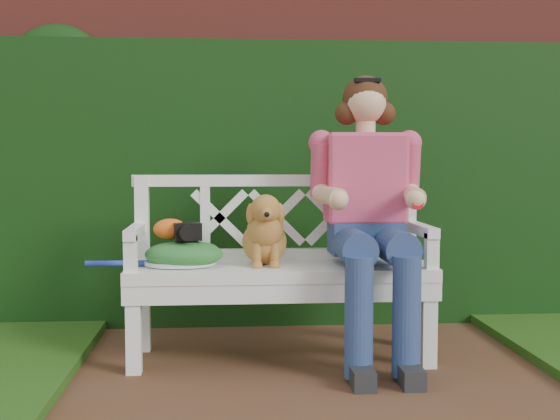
{
  "coord_description": "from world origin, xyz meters",
  "views": [
    {
      "loc": [
        -0.41,
        -2.82,
        1.01
      ],
      "look_at": [
        -0.13,
        0.86,
        0.75
      ],
      "focal_mm": 48.0,
      "sensor_mm": 36.0,
      "label": 1
    }
  ],
  "objects": [
    {
      "name": "ground",
      "position": [
        0.0,
        0.0,
        0.0
      ],
      "size": [
        60.0,
        60.0,
        0.0
      ],
      "primitive_type": "plane",
      "color": "brown"
    },
    {
      "name": "brick_wall",
      "position": [
        0.0,
        1.9,
        1.1
      ],
      "size": [
        10.0,
        0.3,
        2.2
      ],
      "primitive_type": "cube",
      "color": "brown",
      "rests_on": "ground"
    },
    {
      "name": "ivy_hedge",
      "position": [
        0.0,
        1.68,
        0.85
      ],
      "size": [
        10.0,
        0.18,
        1.7
      ],
      "primitive_type": "cube",
      "color": "#10340C",
      "rests_on": "ground"
    },
    {
      "name": "garden_bench",
      "position": [
        -0.13,
        0.86,
        0.24
      ],
      "size": [
        1.61,
        0.68,
        0.48
      ],
      "primitive_type": null,
      "rotation": [
        0.0,
        0.0,
        0.05
      ],
      "color": "white",
      "rests_on": "ground"
    },
    {
      "name": "seated_woman",
      "position": [
        0.3,
        0.84,
        0.7
      ],
      "size": [
        0.76,
        0.91,
        1.4
      ],
      "primitive_type": null,
      "rotation": [
        0.0,
        0.0,
        0.23
      ],
      "color": "#EC2851",
      "rests_on": "ground"
    },
    {
      "name": "dog",
      "position": [
        -0.2,
        0.84,
        0.66
      ],
      "size": [
        0.25,
        0.33,
        0.36
      ],
      "primitive_type": null,
      "rotation": [
        0.0,
        0.0,
        0.05
      ],
      "color": "#98653A",
      "rests_on": "garden_bench"
    },
    {
      "name": "tennis_racket",
      "position": [
        -0.65,
        0.83,
        0.5
      ],
      "size": [
        0.71,
        0.51,
        0.03
      ],
      "primitive_type": null,
      "rotation": [
        0.0,
        0.0,
        -0.39
      ],
      "color": "silver",
      "rests_on": "garden_bench"
    },
    {
      "name": "green_bag",
      "position": [
        -0.6,
        0.81,
        0.54
      ],
      "size": [
        0.46,
        0.41,
        0.13
      ],
      "primitive_type": null,
      "rotation": [
        0.0,
        0.0,
        0.39
      ],
      "color": "#1A8019",
      "rests_on": "garden_bench"
    },
    {
      "name": "camera_item",
      "position": [
        -0.58,
        0.8,
        0.65
      ],
      "size": [
        0.15,
        0.12,
        0.09
      ],
      "primitive_type": "cube",
      "rotation": [
        0.0,
        0.0,
        0.24
      ],
      "color": "black",
      "rests_on": "green_bag"
    },
    {
      "name": "baseball_glove",
      "position": [
        -0.67,
        0.84,
        0.66
      ],
      "size": [
        0.18,
        0.15,
        0.1
      ],
      "primitive_type": "ellipsoid",
      "rotation": [
        0.0,
        0.0,
        -0.18
      ],
      "color": "orange",
      "rests_on": "green_bag"
    }
  ]
}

